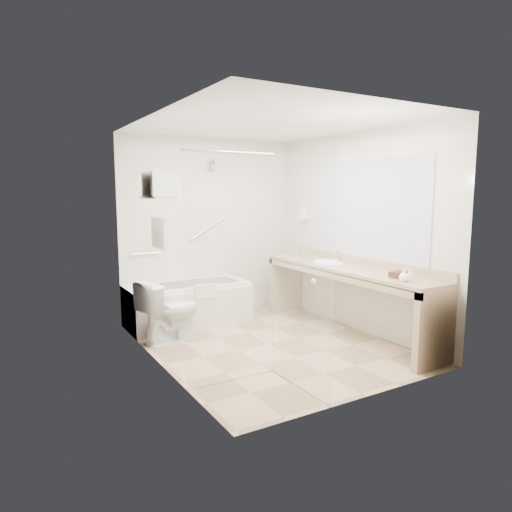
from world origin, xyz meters
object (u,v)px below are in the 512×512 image
toilet (170,311)px  water_bottle_left (303,252)px  amenity_basket (399,274)px  bathtub (188,304)px  vanity_counter (346,283)px

toilet → water_bottle_left: bearing=-105.8°
toilet → amenity_basket: 2.64m
amenity_basket → toilet: bearing=139.7°
bathtub → amenity_basket: size_ratio=8.35×
bathtub → toilet: (-0.45, -0.54, 0.09)m
toilet → amenity_basket: (1.98, -1.67, 0.52)m
bathtub → vanity_counter: bearing=-42.4°
toilet → water_bottle_left: size_ratio=3.85×
toilet → amenity_basket: bearing=-146.7°
toilet → water_bottle_left: (1.95, 0.02, 0.57)m
vanity_counter → water_bottle_left: water_bottle_left is taller
toilet → bathtub: bearing=-56.3°
vanity_counter → amenity_basket: 0.86m
bathtub → water_bottle_left: bearing=-19.0°
bathtub → water_bottle_left: water_bottle_left is taller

